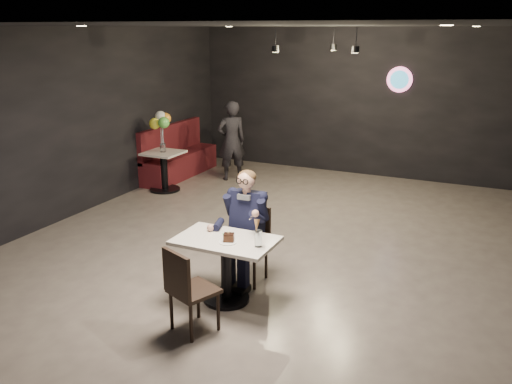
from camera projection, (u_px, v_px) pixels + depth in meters
The scene contains 17 objects.
floor at pixel (271, 247), 7.68m from camera, with size 9.00×9.00×0.00m, color gray.
wall_sign at pixel (400, 80), 10.65m from camera, with size 0.50×0.06×0.50m, color pink, non-canonical shape.
pendant_lights at pixel (323, 34), 8.57m from camera, with size 1.40×1.20×0.36m, color black.
main_table at pixel (226, 270), 6.06m from camera, with size 1.10×0.70×0.75m, color silver.
chair_far at pixel (248, 246), 6.51m from camera, with size 0.42×0.46×0.92m, color black.
chair_near at pixel (194, 289), 5.44m from camera, with size 0.42×0.46×0.92m, color black.
seated_man at pixel (247, 226), 6.44m from camera, with size 0.60×0.80×1.44m, color black.
dessert_plate at pixel (228, 242), 5.85m from camera, with size 0.19×0.19×0.01m, color white.
cake_slice at pixel (229, 238), 5.85m from camera, with size 0.11×0.09×0.08m, color black.
mint_leaf at pixel (225, 234), 5.84m from camera, with size 0.07×0.04×0.01m, color #287C34.
sundae_glass at pixel (258, 238), 5.72m from camera, with size 0.08×0.08×0.18m, color silver.
wafer_cone at pixel (257, 225), 5.65m from camera, with size 0.06×0.06×0.13m, color tan.
booth_bench at pixel (179, 151), 11.18m from camera, with size 0.54×2.16×1.08m, color #430F0E.
side_table at pixel (164, 169), 10.23m from camera, with size 0.66×0.66×0.82m, color silver.
balloon_vase at pixel (163, 148), 10.11m from camera, with size 0.11×0.11×0.16m, color silver.
balloon_bunch at pixel (162, 127), 9.99m from camera, with size 0.38×0.38×0.63m, color yellow.
passerby at pixel (232, 141), 10.87m from camera, with size 0.58×0.38×1.60m, color black.
Camera 1 is at (2.82, -6.54, 2.97)m, focal length 38.00 mm.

